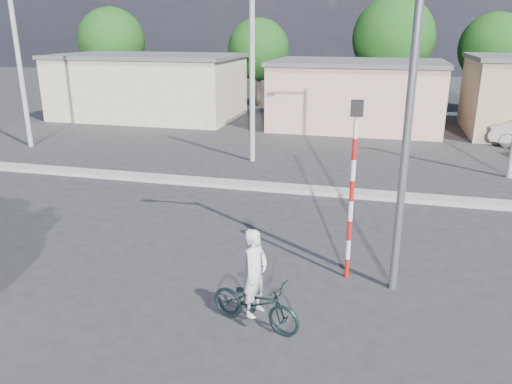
% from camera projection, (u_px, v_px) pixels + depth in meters
% --- Properties ---
extents(ground_plane, '(120.00, 120.00, 0.00)m').
position_uv_depth(ground_plane, '(204.00, 290.00, 11.74)').
color(ground_plane, '#2A2A2C').
rests_on(ground_plane, ground).
extents(median, '(40.00, 0.80, 0.16)m').
position_uv_depth(median, '(276.00, 187.00, 19.08)').
color(median, '#99968E').
rests_on(median, ground).
extents(bicycle, '(2.14, 1.26, 1.06)m').
position_uv_depth(bicycle, '(255.00, 303.00, 10.18)').
color(bicycle, black).
rests_on(bicycle, ground).
extents(cyclist, '(0.62, 0.77, 1.84)m').
position_uv_depth(cyclist, '(255.00, 286.00, 10.06)').
color(cyclist, silver).
rests_on(cyclist, ground).
extents(traffic_pole, '(0.28, 0.18, 4.36)m').
position_uv_depth(traffic_pole, '(353.00, 177.00, 11.56)').
color(traffic_pole, red).
rests_on(traffic_pole, ground).
extents(streetlight, '(2.34, 0.22, 9.00)m').
position_uv_depth(streetlight, '(405.00, 74.00, 10.32)').
color(streetlight, slate).
rests_on(streetlight, ground).
extents(building_row, '(37.80, 7.30, 4.44)m').
position_uv_depth(building_row, '(341.00, 92.00, 31.06)').
color(building_row, '#BFAC90').
rests_on(building_row, ground).
extents(tree_row, '(43.62, 7.43, 8.42)m').
position_uv_depth(tree_row, '(389.00, 42.00, 35.48)').
color(tree_row, '#38281E').
rests_on(tree_row, ground).
extents(utility_poles, '(35.40, 0.24, 8.00)m').
position_uv_depth(utility_poles, '(374.00, 74.00, 20.75)').
color(utility_poles, '#99968E').
rests_on(utility_poles, ground).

